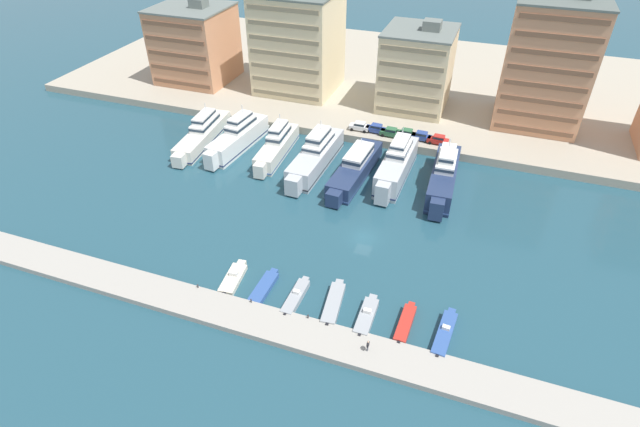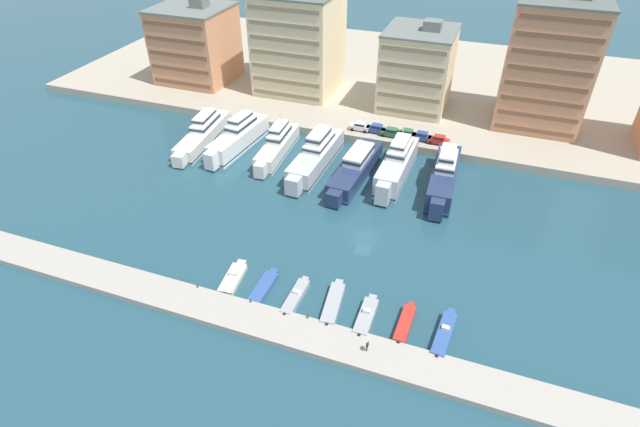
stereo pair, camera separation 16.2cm
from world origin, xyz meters
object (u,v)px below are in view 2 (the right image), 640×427
Objects in this scene: yacht_white_left at (238,137)px; yacht_ivory_mid_left at (277,145)px; yacht_navy_center at (355,168)px; yacht_silver_center_left at (316,155)px; motorboat_grey_center at (366,317)px; yacht_navy_mid_right at (444,176)px; car_white_far_left at (360,126)px; car_blue_left at (376,128)px; car_red_center_right at (439,140)px; car_blue_center at (421,136)px; motorboat_cream_far_left at (233,278)px; motorboat_grey_center_left at (333,303)px; motorboat_blue_mid_right at (444,334)px; motorboat_blue_left at (264,287)px; car_green_center_left at (407,133)px; pedestrian_near_edge at (367,345)px; car_green_mid_left at (391,132)px; yacht_silver_center_right at (397,165)px; motorboat_grey_mid_left at (296,297)px; motorboat_red_center_right at (405,324)px; yacht_ivory_far_left at (203,133)px.

yacht_white_left is 8.38m from yacht_ivory_mid_left.
yacht_navy_center is at bearing -8.80° from yacht_ivory_mid_left.
motorboat_grey_center is at bearing -60.04° from yacht_silver_center_left.
car_white_far_left is (-19.21, 13.29, 0.10)m from yacht_navy_mid_right.
car_blue_left is 1.00× the size of car_red_center_right.
car_blue_center is (34.16, 12.61, 0.14)m from yacht_white_left.
motorboat_cream_far_left is at bearing -90.29° from yacht_silver_center_left.
yacht_navy_mid_right reaches higher than yacht_ivory_mid_left.
motorboat_grey_center_left is at bearing -55.98° from yacht_ivory_mid_left.
yacht_white_left is at bearing 174.98° from yacht_silver_center_left.
car_white_far_left is (-24.63, 46.95, 2.07)m from motorboat_blue_mid_right.
yacht_ivory_mid_left reaches higher than car_blue_left.
motorboat_cream_far_left is at bearing 177.71° from motorboat_blue_left.
car_white_far_left and car_green_center_left have the same top height.
pedestrian_near_edge is at bearing -73.58° from motorboat_grey_center.
motorboat_grey_center is 4.40× the size of pedestrian_near_edge.
car_green_mid_left is at bearing -10.10° from car_blue_left.
motorboat_grey_mid_left is (-5.63, -34.61, -2.21)m from yacht_silver_center_right.
motorboat_grey_center is at bearing -91.66° from car_red_center_right.
motorboat_red_center_right is 47.58m from car_blue_center.
motorboat_cream_far_left is at bearing 179.87° from motorboat_blue_mid_right.
yacht_ivory_far_left reaches higher than car_blue_center.
car_green_center_left is (-9.52, 13.44, 0.10)m from yacht_navy_mid_right.
motorboat_grey_mid_left is 5.16m from motorboat_grey_center_left.
yacht_ivory_mid_left is at bearing 178.53° from yacht_navy_mid_right.
motorboat_grey_mid_left is at bearing 179.27° from motorboat_grey_center.
car_red_center_right is at bearing 94.34° from motorboat_red_center_right.
motorboat_red_center_right is at bearing 1.47° from motorboat_grey_mid_left.
motorboat_blue_mid_right is at bearing -56.56° from yacht_navy_center.
yacht_navy_center is 5.21× the size of car_green_mid_left.
motorboat_grey_mid_left is (9.61, -0.52, 0.10)m from motorboat_cream_far_left.
yacht_silver_center_left is 35.86m from motorboat_grey_center_left.
car_blue_left is (-0.15, 15.20, 0.73)m from yacht_navy_center.
motorboat_red_center_right is (9.09, -34.23, -2.20)m from yacht_silver_center_right.
car_green_center_left is (4.69, 47.55, 2.10)m from motorboat_grey_mid_left.
yacht_silver_center_right is 13.01m from car_green_mid_left.
yacht_navy_center is at bearing -121.34° from car_blue_center.
car_green_center_left is (-0.94, 12.93, -0.11)m from yacht_silver_center_right.
pedestrian_near_edge is at bearing -19.73° from motorboat_blue_left.
motorboat_grey_mid_left is (34.49, -34.80, -1.47)m from yacht_ivory_far_left.
car_green_center_left is 6.51m from car_red_center_right.
motorboat_blue_left is 24.47m from motorboat_blue_mid_right.
car_blue_left is at bearing 139.57° from yacht_navy_mid_right.
yacht_silver_center_right reaches higher than motorboat_red_center_right.
yacht_silver_center_left reaches higher than car_blue_left.
pedestrian_near_edge is at bearing -46.79° from yacht_white_left.
car_blue_center is at bearing 104.24° from motorboat_blue_mid_right.
pedestrian_near_edge reaches higher than motorboat_grey_mid_left.
yacht_ivory_far_left reaches higher than motorboat_blue_left.
yacht_silver_center_right reaches higher than motorboat_cream_far_left.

